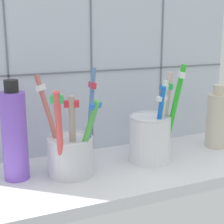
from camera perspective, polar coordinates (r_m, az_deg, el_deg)
name	(u,v)px	position (r cm, az deg, el deg)	size (l,w,h in cm)	color
counter_slab	(114,173)	(65.42, 0.32, -9.86)	(64.00, 22.00, 2.00)	silver
tile_wall_back	(89,50)	(71.20, -3.65, 9.94)	(64.00, 2.20, 45.00)	silver
toothbrush_cup_left	(71,151)	(61.44, -6.67, -6.24)	(9.69, 10.01, 18.49)	silver
toothbrush_cup_right	(152,135)	(67.45, 6.40, -3.65)	(9.93, 8.58, 18.55)	white
ceramic_vase	(217,119)	(77.72, 16.58, -1.11)	(4.50, 4.50, 13.31)	beige
soap_bottle	(14,135)	(60.57, -15.43, -3.51)	(4.20, 4.20, 16.84)	#8456DA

